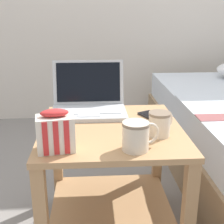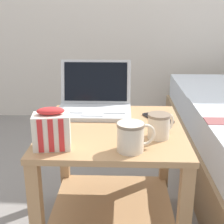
{
  "view_description": "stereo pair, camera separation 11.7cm",
  "coord_description": "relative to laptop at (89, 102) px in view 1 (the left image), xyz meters",
  "views": [
    {
      "loc": [
        -0.08,
        -1.17,
        0.98
      ],
      "look_at": [
        0.0,
        -0.04,
        0.6
      ],
      "focal_mm": 50.0,
      "sensor_mm": 36.0,
      "label": 1
    },
    {
      "loc": [
        0.04,
        -1.17,
        0.98
      ],
      "look_at": [
        0.0,
        -0.04,
        0.6
      ],
      "focal_mm": 50.0,
      "sensor_mm": 36.0,
      "label": 2
    }
  ],
  "objects": [
    {
      "name": "cell_phone",
      "position": [
        0.28,
        -0.1,
        -0.04
      ],
      "size": [
        0.13,
        0.16,
        0.01
      ],
      "color": "black",
      "rests_on": "bedside_table"
    },
    {
      "name": "mug_front_left",
      "position": [
        0.16,
        -0.42,
        0.01
      ],
      "size": [
        0.13,
        0.09,
        0.1
      ],
      "color": "beige",
      "rests_on": "bedside_table"
    },
    {
      "name": "bedside_table",
      "position": [
        0.09,
        -0.2,
        -0.23
      ],
      "size": [
        0.57,
        0.59,
        0.52
      ],
      "color": "tan",
      "rests_on": "ground_plane"
    },
    {
      "name": "snack_bag",
      "position": [
        -0.11,
        -0.4,
        0.02
      ],
      "size": [
        0.13,
        0.1,
        0.15
      ],
      "color": "silver",
      "rests_on": "bedside_table"
    },
    {
      "name": "laptop",
      "position": [
        0.0,
        0.0,
        0.0
      ],
      "size": [
        0.34,
        0.27,
        0.22
      ],
      "color": "#B7BABC",
      "rests_on": "bedside_table"
    },
    {
      "name": "mug_front_right",
      "position": [
        0.27,
        -0.3,
        0.01
      ],
      "size": [
        0.11,
        0.1,
        0.09
      ],
      "color": "beige",
      "rests_on": "bedside_table"
    }
  ]
}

